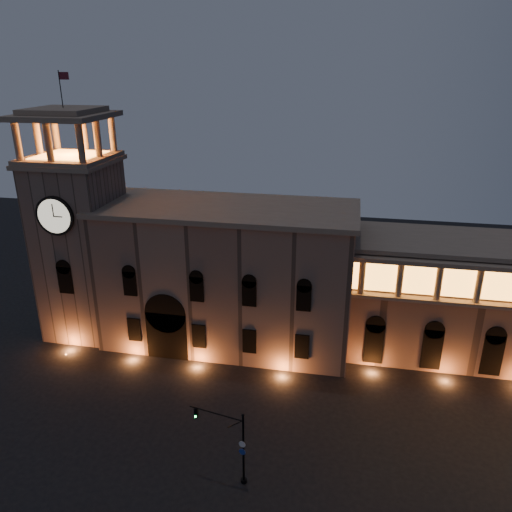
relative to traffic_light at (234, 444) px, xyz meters
name	(u,v)px	position (x,y,z in m)	size (l,w,h in m)	color
ground	(191,466)	(-4.10, 0.65, -3.72)	(160.00, 160.00, 0.00)	black
government_building	(227,276)	(-6.18, 22.59, 5.05)	(30.80, 12.80, 17.60)	#7F6353
clock_tower	(81,240)	(-24.60, 21.63, 8.78)	(9.80, 9.80, 32.40)	#7F6353
traffic_light	(234,444)	(0.00, 0.00, 0.00)	(5.07, 1.31, 7.08)	black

